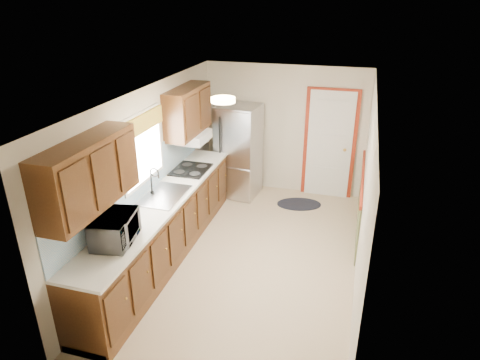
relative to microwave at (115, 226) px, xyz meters
The scene contains 8 objects.
room_shell 1.89m from the microwave, 50.49° to the left, with size 3.20×5.20×2.52m.
kitchen_run 1.21m from the microwave, 91.74° to the left, with size 0.63×4.00×2.20m.
back_wall_trim 4.28m from the microwave, 59.11° to the left, with size 1.12×2.30×2.08m.
ceiling_fixture 1.97m from the microwave, 54.36° to the left, with size 0.30×0.30×0.06m, color #FFD88C.
microwave is the anchor object (origin of this frame).
refrigerator 3.54m from the microwave, 82.82° to the left, with size 0.79×0.76×1.72m.
rug 3.90m from the microwave, 64.03° to the left, with size 0.80×0.52×0.01m, color black.
cooktop 2.24m from the microwave, 89.74° to the left, with size 0.54×0.65×0.02m, color black.
Camera 1 is at (1.32, -5.10, 3.57)m, focal length 32.00 mm.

